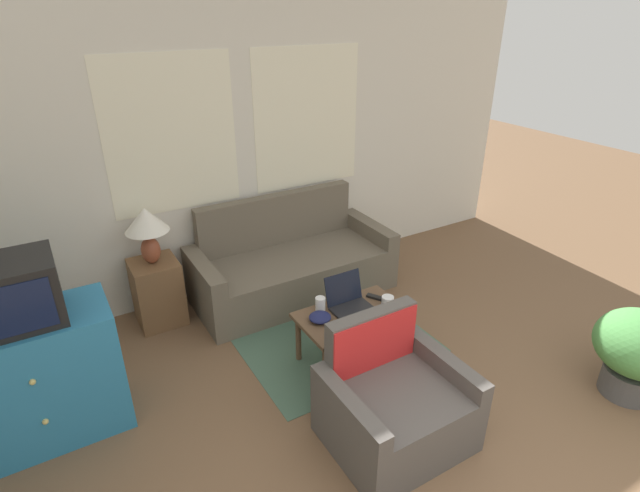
{
  "coord_description": "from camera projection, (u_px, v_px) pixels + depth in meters",
  "views": [
    {
      "loc": [
        -1.76,
        -0.37,
        2.54
      ],
      "look_at": [
        0.11,
        2.78,
        0.75
      ],
      "focal_mm": 28.0,
      "sensor_mm": 36.0,
      "label": 1
    }
  ],
  "objects": [
    {
      "name": "couch",
      "position": [
        290.0,
        266.0,
        4.78
      ],
      "size": [
        1.87,
        0.81,
        0.9
      ],
      "color": "#665B4C",
      "rests_on": "ground_plane"
    },
    {
      "name": "laptop",
      "position": [
        350.0,
        302.0,
        3.82
      ],
      "size": [
        0.31,
        0.3,
        0.25
      ],
      "color": "black",
      "rests_on": "coffee_table"
    },
    {
      "name": "wall_back",
      "position": [
        252.0,
        152.0,
        4.58
      ],
      "size": [
        6.16,
        0.06,
        2.6
      ],
      "color": "silver",
      "rests_on": "ground_plane"
    },
    {
      "name": "coffee_table",
      "position": [
        352.0,
        320.0,
        3.8
      ],
      "size": [
        0.83,
        0.5,
        0.42
      ],
      "color": "brown",
      "rests_on": "ground_plane"
    },
    {
      "name": "potted_plant",
      "position": [
        639.0,
        349.0,
        3.44
      ],
      "size": [
        0.6,
        0.6,
        0.66
      ],
      "color": "#4C4C4C",
      "rests_on": "ground_plane"
    },
    {
      "name": "armchair",
      "position": [
        392.0,
        404.0,
        3.15
      ],
      "size": [
        0.84,
        0.71,
        0.8
      ],
      "color": "#514C47",
      "rests_on": "ground_plane"
    },
    {
      "name": "cup_yellow",
      "position": [
        320.0,
        304.0,
        3.8
      ],
      "size": [
        0.08,
        0.08,
        0.11
      ],
      "color": "white",
      "rests_on": "coffee_table"
    },
    {
      "name": "television",
      "position": [
        9.0,
        294.0,
        2.82
      ],
      "size": [
        0.52,
        0.43,
        0.39
      ],
      "color": "black",
      "rests_on": "tv_dresser"
    },
    {
      "name": "snack_bowl",
      "position": [
        320.0,
        317.0,
        3.68
      ],
      "size": [
        0.16,
        0.16,
        0.06
      ],
      "color": "#191E4C",
      "rests_on": "coffee_table"
    },
    {
      "name": "table_lamp",
      "position": [
        147.0,
        225.0,
        4.03
      ],
      "size": [
        0.35,
        0.35,
        0.49
      ],
      "color": "brown",
      "rests_on": "side_table"
    },
    {
      "name": "tv_dresser",
      "position": [
        37.0,
        380.0,
        3.1
      ],
      "size": [
        0.98,
        0.52,
        0.86
      ],
      "color": "teal",
      "rests_on": "ground_plane"
    },
    {
      "name": "cup_navy",
      "position": [
        387.0,
        303.0,
        3.81
      ],
      "size": [
        0.09,
        0.09,
        0.11
      ],
      "color": "white",
      "rests_on": "coffee_table"
    },
    {
      "name": "rug",
      "position": [
        316.0,
        323.0,
        4.38
      ],
      "size": [
        1.49,
        1.78,
        0.01
      ],
      "color": "#476651",
      "rests_on": "ground_plane"
    },
    {
      "name": "tv_remote",
      "position": [
        376.0,
        297.0,
        3.97
      ],
      "size": [
        0.12,
        0.15,
        0.02
      ],
      "color": "black",
      "rests_on": "coffee_table"
    },
    {
      "name": "side_table",
      "position": [
        158.0,
        292.0,
        4.3
      ],
      "size": [
        0.38,
        0.38,
        0.58
      ],
      "color": "brown",
      "rests_on": "ground_plane"
    }
  ]
}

